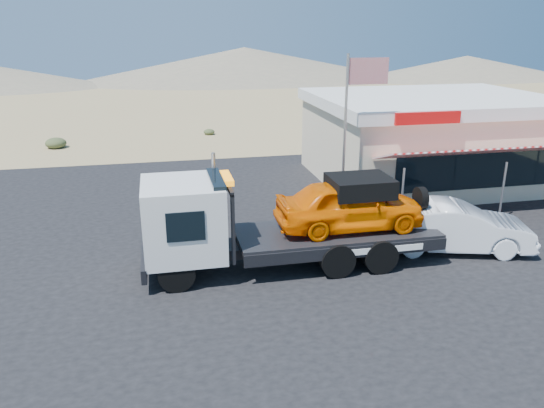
% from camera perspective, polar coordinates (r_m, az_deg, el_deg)
% --- Properties ---
extents(ground, '(120.00, 120.00, 0.00)m').
position_cam_1_polar(ground, '(14.91, -4.11, -9.01)').
color(ground, '#978256').
rests_on(ground, ground).
extents(asphalt_lot, '(32.00, 24.00, 0.02)m').
position_cam_1_polar(asphalt_lot, '(17.91, 0.83, -4.00)').
color(asphalt_lot, black).
rests_on(asphalt_lot, ground).
extents(tow_truck, '(8.69, 2.58, 2.91)m').
position_cam_1_polar(tow_truck, '(15.61, 1.33, -1.37)').
color(tow_truck, black).
rests_on(tow_truck, asphalt_lot).
extents(white_sedan, '(5.03, 2.89, 1.57)m').
position_cam_1_polar(white_sedan, '(17.91, 19.08, -2.35)').
color(white_sedan, white).
rests_on(white_sedan, asphalt_lot).
extents(jerky_store, '(10.40, 9.97, 3.90)m').
position_cam_1_polar(jerky_store, '(25.72, 16.60, 6.86)').
color(jerky_store, beige).
rests_on(jerky_store, asphalt_lot).
extents(flagpole, '(1.55, 0.10, 6.00)m').
position_cam_1_polar(flagpole, '(19.08, 8.56, 8.97)').
color(flagpole, '#99999E').
rests_on(flagpole, asphalt_lot).
extents(distant_hills, '(126.00, 48.00, 4.20)m').
position_cam_1_polar(distant_hills, '(68.88, -19.47, 13.47)').
color(distant_hills, '#726B59').
rests_on(distant_hills, ground).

